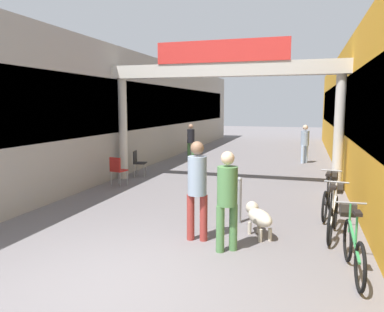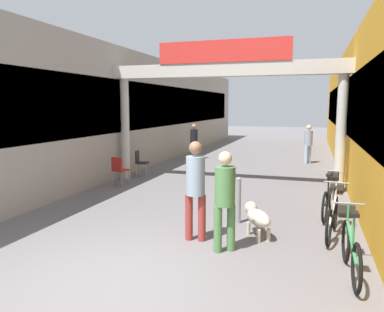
{
  "view_description": "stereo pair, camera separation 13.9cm",
  "coord_description": "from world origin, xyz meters",
  "px_view_note": "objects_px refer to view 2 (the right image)",
  "views": [
    {
      "loc": [
        2.45,
        -4.33,
        2.44
      ],
      "look_at": [
        0.0,
        3.74,
        1.3
      ],
      "focal_mm": 35.0,
      "sensor_mm": 36.0,
      "label": 1
    },
    {
      "loc": [
        2.58,
        -4.29,
        2.44
      ],
      "look_at": [
        0.0,
        3.74,
        1.3
      ],
      "focal_mm": 35.0,
      "sensor_mm": 36.0,
      "label": 2
    }
  ],
  "objects_px": {
    "bicycle_green_nearest": "(350,244)",
    "cafe_chair_red_nearer": "(119,168)",
    "bollard_post_metal": "(239,200)",
    "pedestrian_elderly_walking": "(308,142)",
    "pedestrian_with_dog": "(225,195)",
    "bicycle_black_third": "(329,196)",
    "cafe_chair_black_farther": "(140,161)",
    "pedestrian_carrying_crate": "(194,139)",
    "bicycle_silver_second": "(333,213)",
    "dog_on_leash": "(257,217)",
    "pedestrian_companion": "(195,184)"
  },
  "relations": [
    {
      "from": "pedestrian_with_dog",
      "to": "cafe_chair_red_nearer",
      "type": "distance_m",
      "value": 5.9
    },
    {
      "from": "pedestrian_companion",
      "to": "pedestrian_elderly_walking",
      "type": "distance_m",
      "value": 10.34
    },
    {
      "from": "pedestrian_carrying_crate",
      "to": "dog_on_leash",
      "type": "height_order",
      "value": "pedestrian_carrying_crate"
    },
    {
      "from": "pedestrian_carrying_crate",
      "to": "bollard_post_metal",
      "type": "bearing_deg",
      "value": -66.83
    },
    {
      "from": "dog_on_leash",
      "to": "cafe_chair_black_farther",
      "type": "distance_m",
      "value": 6.76
    },
    {
      "from": "pedestrian_companion",
      "to": "bicycle_green_nearest",
      "type": "distance_m",
      "value": 2.68
    },
    {
      "from": "pedestrian_companion",
      "to": "bicycle_green_nearest",
      "type": "xyz_separation_m",
      "value": [
        2.55,
        -0.58,
        -0.61
      ]
    },
    {
      "from": "pedestrian_companion",
      "to": "dog_on_leash",
      "type": "xyz_separation_m",
      "value": [
        1.04,
        0.53,
        -0.67
      ]
    },
    {
      "from": "bicycle_black_third",
      "to": "cafe_chair_black_farther",
      "type": "relative_size",
      "value": 1.88
    },
    {
      "from": "bicycle_green_nearest",
      "to": "bicycle_silver_second",
      "type": "relative_size",
      "value": 1.01
    },
    {
      "from": "pedestrian_companion",
      "to": "bollard_post_metal",
      "type": "relative_size",
      "value": 1.86
    },
    {
      "from": "bicycle_green_nearest",
      "to": "bicycle_black_third",
      "type": "bearing_deg",
      "value": 93.3
    },
    {
      "from": "pedestrian_elderly_walking",
      "to": "bicycle_silver_second",
      "type": "relative_size",
      "value": 0.97
    },
    {
      "from": "pedestrian_carrying_crate",
      "to": "cafe_chair_red_nearer",
      "type": "distance_m",
      "value": 6.26
    },
    {
      "from": "bicycle_green_nearest",
      "to": "cafe_chair_red_nearer",
      "type": "bearing_deg",
      "value": 144.91
    },
    {
      "from": "pedestrian_carrying_crate",
      "to": "pedestrian_elderly_walking",
      "type": "distance_m",
      "value": 5.0
    },
    {
      "from": "cafe_chair_black_farther",
      "to": "bicycle_black_third",
      "type": "bearing_deg",
      "value": -25.98
    },
    {
      "from": "bicycle_green_nearest",
      "to": "cafe_chair_black_farther",
      "type": "distance_m",
      "value": 8.61
    },
    {
      "from": "bicycle_black_third",
      "to": "cafe_chair_red_nearer",
      "type": "distance_m",
      "value": 6.13
    },
    {
      "from": "pedestrian_with_dog",
      "to": "bollard_post_metal",
      "type": "distance_m",
      "value": 1.66
    },
    {
      "from": "dog_on_leash",
      "to": "bicycle_silver_second",
      "type": "relative_size",
      "value": 0.5
    },
    {
      "from": "bicycle_silver_second",
      "to": "cafe_chair_red_nearer",
      "type": "bearing_deg",
      "value": 155.82
    },
    {
      "from": "pedestrian_with_dog",
      "to": "cafe_chair_red_nearer",
      "type": "relative_size",
      "value": 1.91
    },
    {
      "from": "pedestrian_elderly_walking",
      "to": "dog_on_leash",
      "type": "xyz_separation_m",
      "value": [
        -0.78,
        -9.65,
        -0.55
      ]
    },
    {
      "from": "pedestrian_elderly_walking",
      "to": "cafe_chair_red_nearer",
      "type": "relative_size",
      "value": 1.84
    },
    {
      "from": "pedestrian_elderly_walking",
      "to": "cafe_chair_red_nearer",
      "type": "xyz_separation_m",
      "value": [
        -5.43,
        -6.43,
        -0.39
      ]
    },
    {
      "from": "cafe_chair_black_farther",
      "to": "pedestrian_companion",
      "type": "bearing_deg",
      "value": -55.53
    },
    {
      "from": "pedestrian_elderly_walking",
      "to": "cafe_chair_black_farther",
      "type": "bearing_deg",
      "value": -138.8
    },
    {
      "from": "pedestrian_companion",
      "to": "bicycle_silver_second",
      "type": "height_order",
      "value": "pedestrian_companion"
    },
    {
      "from": "bicycle_green_nearest",
      "to": "bicycle_black_third",
      "type": "xyz_separation_m",
      "value": [
        -0.17,
        2.99,
        0.0
      ]
    },
    {
      "from": "bollard_post_metal",
      "to": "cafe_chair_black_farther",
      "type": "xyz_separation_m",
      "value": [
        -4.24,
        4.12,
        0.04
      ]
    },
    {
      "from": "pedestrian_elderly_walking",
      "to": "cafe_chair_black_farther",
      "type": "xyz_separation_m",
      "value": [
        -5.5,
        -4.81,
        -0.39
      ]
    },
    {
      "from": "bollard_post_metal",
      "to": "bicycle_silver_second",
      "type": "bearing_deg",
      "value": -5.96
    },
    {
      "from": "cafe_chair_red_nearer",
      "to": "cafe_chair_black_farther",
      "type": "relative_size",
      "value": 1.0
    },
    {
      "from": "pedestrian_with_dog",
      "to": "bicycle_black_third",
      "type": "bearing_deg",
      "value": 57.56
    },
    {
      "from": "bollard_post_metal",
      "to": "cafe_chair_red_nearer",
      "type": "distance_m",
      "value": 4.86
    },
    {
      "from": "pedestrian_with_dog",
      "to": "bicycle_green_nearest",
      "type": "relative_size",
      "value": 1.01
    },
    {
      "from": "cafe_chair_black_farther",
      "to": "pedestrian_elderly_walking",
      "type": "bearing_deg",
      "value": 41.2
    },
    {
      "from": "dog_on_leash",
      "to": "bicycle_green_nearest",
      "type": "height_order",
      "value": "bicycle_green_nearest"
    },
    {
      "from": "pedestrian_companion",
      "to": "pedestrian_carrying_crate",
      "type": "xyz_separation_m",
      "value": [
        -3.18,
        9.98,
        -0.14
      ]
    },
    {
      "from": "pedestrian_elderly_walking",
      "to": "bollard_post_metal",
      "type": "xyz_separation_m",
      "value": [
        -1.26,
        -8.93,
        -0.43
      ]
    },
    {
      "from": "pedestrian_elderly_walking",
      "to": "bollard_post_metal",
      "type": "distance_m",
      "value": 9.03
    },
    {
      "from": "dog_on_leash",
      "to": "pedestrian_companion",
      "type": "bearing_deg",
      "value": -153.05
    },
    {
      "from": "bicycle_green_nearest",
      "to": "bicycle_black_third",
      "type": "height_order",
      "value": "same"
    },
    {
      "from": "pedestrian_elderly_walking",
      "to": "dog_on_leash",
      "type": "relative_size",
      "value": 1.94
    },
    {
      "from": "pedestrian_companion",
      "to": "pedestrian_elderly_walking",
      "type": "relative_size",
      "value": 1.11
    },
    {
      "from": "pedestrian_with_dog",
      "to": "pedestrian_companion",
      "type": "distance_m",
      "value": 0.72
    },
    {
      "from": "pedestrian_with_dog",
      "to": "bicycle_silver_second",
      "type": "height_order",
      "value": "pedestrian_with_dog"
    },
    {
      "from": "bicycle_green_nearest",
      "to": "cafe_chair_black_farther",
      "type": "height_order",
      "value": "bicycle_green_nearest"
    },
    {
      "from": "bicycle_green_nearest",
      "to": "bicycle_silver_second",
      "type": "xyz_separation_m",
      "value": [
        -0.15,
        1.63,
        0.0
      ]
    }
  ]
}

